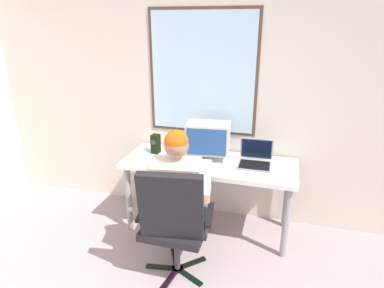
# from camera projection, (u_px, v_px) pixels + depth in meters

# --- Properties ---
(wall_rear) EXTENTS (5.10, 0.08, 2.57)m
(wall_rear) POSITION_uv_depth(u_px,v_px,m) (209.00, 97.00, 3.40)
(wall_rear) COLOR beige
(wall_rear) RESTS_ON ground
(desk) EXTENTS (1.67, 0.64, 0.75)m
(desk) POSITION_uv_depth(u_px,v_px,m) (209.00, 170.00, 3.26)
(desk) COLOR gray
(desk) RESTS_ON ground
(office_chair) EXTENTS (0.64, 0.59, 1.04)m
(office_chair) POSITION_uv_depth(u_px,v_px,m) (174.00, 219.00, 2.58)
(office_chair) COLOR black
(office_chair) RESTS_ON ground
(person_seated) EXTENTS (0.57, 0.84, 1.27)m
(person_seated) POSITION_uv_depth(u_px,v_px,m) (180.00, 193.00, 2.81)
(person_seated) COLOR #455051
(person_seated) RESTS_ON ground
(crt_monitor) EXTENTS (0.44, 0.30, 0.38)m
(crt_monitor) POSITION_uv_depth(u_px,v_px,m) (208.00, 139.00, 3.19)
(crt_monitor) COLOR beige
(crt_monitor) RESTS_ON desk
(laptop) EXTENTS (0.31, 0.32, 0.24)m
(laptop) POSITION_uv_depth(u_px,v_px,m) (255.00, 158.00, 3.15)
(laptop) COLOR gray
(laptop) RESTS_ON desk
(wine_glass) EXTENTS (0.09, 0.09, 0.16)m
(wine_glass) POSITION_uv_depth(u_px,v_px,m) (176.00, 153.00, 3.14)
(wine_glass) COLOR silver
(wine_glass) RESTS_ON desk
(desk_speaker) EXTENTS (0.09, 0.10, 0.20)m
(desk_speaker) POSITION_uv_depth(u_px,v_px,m) (156.00, 144.00, 3.41)
(desk_speaker) COLOR black
(desk_speaker) RESTS_ON desk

